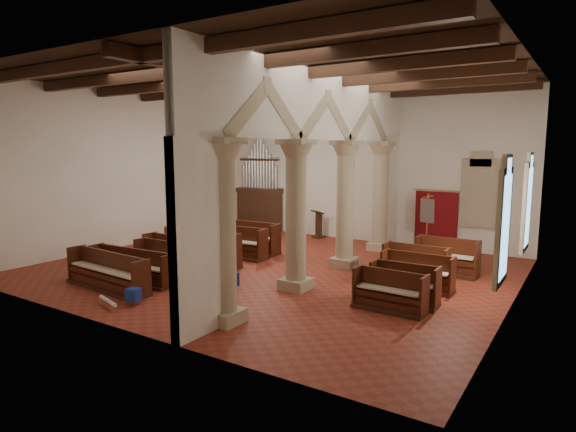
# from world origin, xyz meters

# --- Properties ---
(floor) EXTENTS (14.00, 14.00, 0.00)m
(floor) POSITION_xyz_m (0.00, 0.00, 0.00)
(floor) COLOR maroon
(floor) RESTS_ON ground
(ceiling) EXTENTS (14.00, 14.00, 0.00)m
(ceiling) POSITION_xyz_m (0.00, 0.00, 6.00)
(ceiling) COLOR #2F200F
(ceiling) RESTS_ON wall_back
(wall_back) EXTENTS (14.00, 0.02, 6.00)m
(wall_back) POSITION_xyz_m (0.00, 6.00, 3.00)
(wall_back) COLOR white
(wall_back) RESTS_ON floor
(wall_front) EXTENTS (14.00, 0.02, 6.00)m
(wall_front) POSITION_xyz_m (0.00, -6.00, 3.00)
(wall_front) COLOR white
(wall_front) RESTS_ON floor
(wall_left) EXTENTS (0.02, 12.00, 6.00)m
(wall_left) POSITION_xyz_m (-7.00, 0.00, 3.00)
(wall_left) COLOR white
(wall_left) RESTS_ON floor
(wall_right) EXTENTS (0.02, 12.00, 6.00)m
(wall_right) POSITION_xyz_m (7.00, 0.00, 3.00)
(wall_right) COLOR white
(wall_right) RESTS_ON floor
(ceiling_beams) EXTENTS (13.80, 11.80, 0.30)m
(ceiling_beams) POSITION_xyz_m (0.00, 0.00, 5.82)
(ceiling_beams) COLOR #3A1D12
(ceiling_beams) RESTS_ON wall_back
(arcade) EXTENTS (0.90, 11.90, 6.00)m
(arcade) POSITION_xyz_m (1.80, 0.00, 3.56)
(arcade) COLOR tan
(arcade) RESTS_ON floor
(window_right_a) EXTENTS (0.03, 1.00, 2.20)m
(window_right_a) POSITION_xyz_m (6.98, -1.50, 2.20)
(window_right_a) COLOR #377C68
(window_right_a) RESTS_ON wall_right
(window_right_b) EXTENTS (0.03, 1.00, 2.20)m
(window_right_b) POSITION_xyz_m (6.98, 2.50, 2.20)
(window_right_b) COLOR #377C68
(window_right_b) RESTS_ON wall_right
(window_back) EXTENTS (1.00, 0.03, 2.20)m
(window_back) POSITION_xyz_m (5.00, 5.98, 2.20)
(window_back) COLOR #377C68
(window_back) RESTS_ON wall_back
(pipe_organ) EXTENTS (2.10, 0.85, 4.40)m
(pipe_organ) POSITION_xyz_m (-4.50, 5.50, 1.37)
(pipe_organ) COLOR #3A1D12
(pipe_organ) RESTS_ON floor
(lectern) EXTENTS (0.59, 0.63, 1.21)m
(lectern) POSITION_xyz_m (-1.37, 5.49, 0.50)
(lectern) COLOR #3E2313
(lectern) RESTS_ON floor
(dossal_curtain) EXTENTS (1.80, 0.07, 2.17)m
(dossal_curtain) POSITION_xyz_m (3.50, 5.92, 1.17)
(dossal_curtain) COLOR maroon
(dossal_curtain) RESTS_ON floor
(processional_banner) EXTENTS (0.52, 0.66, 2.29)m
(processional_banner) POSITION_xyz_m (3.76, 3.87, 0.79)
(processional_banner) COLOR #3A1D12
(processional_banner) RESTS_ON floor
(hymnal_box_a) EXTENTS (0.35, 0.31, 0.32)m
(hymnal_box_a) POSITION_xyz_m (-0.90, -4.77, 0.26)
(hymnal_box_a) COLOR #163A9A
(hymnal_box_a) RESTS_ON floor
(hymnal_box_b) EXTENTS (0.42, 0.37, 0.37)m
(hymnal_box_b) POSITION_xyz_m (0.28, -2.43, 0.28)
(hymnal_box_b) COLOR navy
(hymnal_box_b) RESTS_ON floor
(hymnal_box_c) EXTENTS (0.30, 0.24, 0.29)m
(hymnal_box_c) POSITION_xyz_m (-1.46, -0.86, 0.25)
(hymnal_box_c) COLOR navy
(hymnal_box_c) RESTS_ON floor
(tube_heater_a) EXTENTS (0.91, 0.34, 0.09)m
(tube_heater_a) POSITION_xyz_m (-1.26, -5.24, 0.16)
(tube_heater_a) COLOR white
(tube_heater_a) RESTS_ON floor
(tube_heater_b) EXTENTS (1.04, 0.15, 0.10)m
(tube_heater_b) POSITION_xyz_m (-2.60, -4.36, 0.16)
(tube_heater_b) COLOR white
(tube_heater_b) RESTS_ON floor
(nave_pew_0) EXTENTS (3.13, 0.88, 1.01)m
(nave_pew_0) POSITION_xyz_m (-2.60, -4.25, 0.33)
(nave_pew_0) COLOR #3A1D12
(nave_pew_0) RESTS_ON floor
(nave_pew_1) EXTENTS (3.02, 0.77, 0.96)m
(nave_pew_1) POSITION_xyz_m (-2.62, -3.43, 0.31)
(nave_pew_1) COLOR #3A1D12
(nave_pew_1) RESTS_ON floor
(nave_pew_2) EXTENTS (2.54, 0.73, 0.97)m
(nave_pew_2) POSITION_xyz_m (-2.41, -2.21, 0.32)
(nave_pew_2) COLOR #3A1D12
(nave_pew_2) RESTS_ON floor
(nave_pew_3) EXTENTS (2.84, 0.75, 1.02)m
(nave_pew_3) POSITION_xyz_m (-2.60, -1.57, 0.33)
(nave_pew_3) COLOR #3A1D12
(nave_pew_3) RESTS_ON floor
(nave_pew_4) EXTENTS (3.04, 0.95, 1.15)m
(nave_pew_4) POSITION_xyz_m (-2.38, -0.70, 0.38)
(nave_pew_4) COLOR #3A1D12
(nave_pew_4) RESTS_ON floor
(nave_pew_5) EXTENTS (2.85, 0.85, 1.09)m
(nave_pew_5) POSITION_xyz_m (-2.27, 0.64, 0.36)
(nave_pew_5) COLOR #3A1D12
(nave_pew_5) RESTS_ON floor
(nave_pew_6) EXTENTS (3.09, 0.83, 1.14)m
(nave_pew_6) POSITION_xyz_m (-2.45, 1.53, 0.38)
(nave_pew_6) COLOR #3A1D12
(nave_pew_6) RESTS_ON floor
(aisle_pew_0) EXTENTS (1.76, 0.70, 0.96)m
(aisle_pew_0) POSITION_xyz_m (4.59, -1.77, 0.32)
(aisle_pew_0) COLOR #3A1D12
(aisle_pew_0) RESTS_ON floor
(aisle_pew_1) EXTENTS (1.69, 0.70, 1.01)m
(aisle_pew_1) POSITION_xyz_m (4.72, -1.09, 0.34)
(aisle_pew_1) COLOR #3A1D12
(aisle_pew_1) RESTS_ON floor
(aisle_pew_2) EXTENTS (1.95, 0.68, 0.99)m
(aisle_pew_2) POSITION_xyz_m (4.59, 0.29, 0.33)
(aisle_pew_2) COLOR #3A1D12
(aisle_pew_2) RESTS_ON floor
(aisle_pew_3) EXTENTS (1.85, 0.71, 1.07)m
(aisle_pew_3) POSITION_xyz_m (4.32, 1.00, 0.36)
(aisle_pew_3) COLOR #3A1D12
(aisle_pew_3) RESTS_ON floor
(aisle_pew_4) EXTENTS (1.86, 0.77, 1.12)m
(aisle_pew_4) POSITION_xyz_m (4.87, 2.32, 0.38)
(aisle_pew_4) COLOR #3A1D12
(aisle_pew_4) RESTS_ON floor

